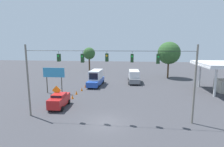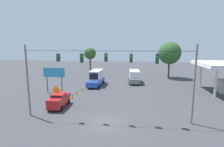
{
  "view_description": "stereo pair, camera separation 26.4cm",
  "coord_description": "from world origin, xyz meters",
  "px_view_note": "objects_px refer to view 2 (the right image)",
  "views": [
    {
      "loc": [
        -2.62,
        17.51,
        8.31
      ],
      "look_at": [
        0.56,
        -10.8,
        3.6
      ],
      "focal_mm": 28.0,
      "sensor_mm": 36.0,
      "label": 1
    },
    {
      "loc": [
        -2.89,
        17.48,
        8.31
      ],
      "look_at": [
        0.56,
        -10.8,
        3.6
      ],
      "focal_mm": 28.0,
      "sensor_mm": 36.0,
      "label": 2
    }
  ],
  "objects_px": {
    "sedan_red_parked_shoulder": "(59,100)",
    "work_zone_sign": "(56,92)",
    "roadside_billboard": "(54,75)",
    "overhead_signal_span": "(107,72)",
    "tree_horizon_left": "(90,54)",
    "traffic_cone_second": "(72,97)",
    "traffic_cone_fourth": "(82,89)",
    "box_truck_blue_withflow_far": "(96,78)",
    "box_truck_grey_oncoming_deep": "(134,76)",
    "traffic_cone_third": "(76,93)",
    "traffic_cone_nearest": "(68,101)",
    "tree_horizon_right": "(170,53)",
    "traffic_cone_fifth": "(86,86)"
  },
  "relations": [
    {
      "from": "sedan_red_parked_shoulder",
      "to": "work_zone_sign",
      "type": "relative_size",
      "value": 1.46
    },
    {
      "from": "roadside_billboard",
      "to": "overhead_signal_span",
      "type": "bearing_deg",
      "value": 137.72
    },
    {
      "from": "overhead_signal_span",
      "to": "tree_horizon_left",
      "type": "distance_m",
      "value": 39.15
    },
    {
      "from": "sedan_red_parked_shoulder",
      "to": "traffic_cone_second",
      "type": "bearing_deg",
      "value": -97.24
    },
    {
      "from": "sedan_red_parked_shoulder",
      "to": "traffic_cone_fourth",
      "type": "height_order",
      "value": "sedan_red_parked_shoulder"
    },
    {
      "from": "box_truck_blue_withflow_far",
      "to": "traffic_cone_fourth",
      "type": "bearing_deg",
      "value": 70.35
    },
    {
      "from": "sedan_red_parked_shoulder",
      "to": "work_zone_sign",
      "type": "distance_m",
      "value": 1.24
    },
    {
      "from": "traffic_cone_second",
      "to": "box_truck_grey_oncoming_deep",
      "type": "bearing_deg",
      "value": -126.15
    },
    {
      "from": "traffic_cone_fourth",
      "to": "roadside_billboard",
      "type": "bearing_deg",
      "value": 24.49
    },
    {
      "from": "traffic_cone_second",
      "to": "traffic_cone_third",
      "type": "distance_m",
      "value": 2.39
    },
    {
      "from": "overhead_signal_span",
      "to": "tree_horizon_left",
      "type": "relative_size",
      "value": 2.49
    },
    {
      "from": "traffic_cone_nearest",
      "to": "traffic_cone_second",
      "type": "bearing_deg",
      "value": -86.67
    },
    {
      "from": "roadside_billboard",
      "to": "work_zone_sign",
      "type": "height_order",
      "value": "roadside_billboard"
    },
    {
      "from": "overhead_signal_span",
      "to": "tree_horizon_right",
      "type": "height_order",
      "value": "tree_horizon_right"
    },
    {
      "from": "tree_horizon_left",
      "to": "traffic_cone_nearest",
      "type": "bearing_deg",
      "value": 98.45
    },
    {
      "from": "traffic_cone_fifth",
      "to": "tree_horizon_right",
      "type": "height_order",
      "value": "tree_horizon_right"
    },
    {
      "from": "sedan_red_parked_shoulder",
      "to": "traffic_cone_nearest",
      "type": "distance_m",
      "value": 1.82
    },
    {
      "from": "box_truck_grey_oncoming_deep",
      "to": "tree_horizon_left",
      "type": "relative_size",
      "value": 0.98
    },
    {
      "from": "traffic_cone_third",
      "to": "tree_horizon_left",
      "type": "bearing_deg",
      "value": -80.72
    },
    {
      "from": "box_truck_blue_withflow_far",
      "to": "traffic_cone_third",
      "type": "xyz_separation_m",
      "value": [
        1.94,
        7.06,
        -1.23
      ]
    },
    {
      "from": "box_truck_grey_oncoming_deep",
      "to": "tree_horizon_left",
      "type": "xyz_separation_m",
      "value": [
        14.37,
        -17.45,
        4.11
      ]
    },
    {
      "from": "work_zone_sign",
      "to": "traffic_cone_fifth",
      "type": "bearing_deg",
      "value": -95.92
    },
    {
      "from": "box_truck_blue_withflow_far",
      "to": "traffic_cone_second",
      "type": "height_order",
      "value": "box_truck_blue_withflow_far"
    },
    {
      "from": "traffic_cone_fifth",
      "to": "roadside_billboard",
      "type": "height_order",
      "value": "roadside_billboard"
    },
    {
      "from": "traffic_cone_nearest",
      "to": "roadside_billboard",
      "type": "height_order",
      "value": "roadside_billboard"
    },
    {
      "from": "traffic_cone_fourth",
      "to": "tree_horizon_right",
      "type": "distance_m",
      "value": 24.32
    },
    {
      "from": "traffic_cone_fourth",
      "to": "traffic_cone_third",
      "type": "bearing_deg",
      "value": 83.71
    },
    {
      "from": "traffic_cone_fourth",
      "to": "traffic_cone_fifth",
      "type": "bearing_deg",
      "value": -89.31
    },
    {
      "from": "traffic_cone_third",
      "to": "work_zone_sign",
      "type": "height_order",
      "value": "work_zone_sign"
    },
    {
      "from": "overhead_signal_span",
      "to": "traffic_cone_fifth",
      "type": "height_order",
      "value": "overhead_signal_span"
    },
    {
      "from": "overhead_signal_span",
      "to": "box_truck_grey_oncoming_deep",
      "type": "bearing_deg",
      "value": -98.86
    },
    {
      "from": "box_truck_blue_withflow_far",
      "to": "traffic_cone_fifth",
      "type": "height_order",
      "value": "box_truck_blue_withflow_far"
    },
    {
      "from": "overhead_signal_span",
      "to": "traffic_cone_fifth",
      "type": "distance_m",
      "value": 16.39
    },
    {
      "from": "box_truck_grey_oncoming_deep",
      "to": "work_zone_sign",
      "type": "xyz_separation_m",
      "value": [
        10.63,
        16.48,
        0.64
      ]
    },
    {
      "from": "traffic_cone_fourth",
      "to": "tree_horizon_right",
      "type": "height_order",
      "value": "tree_horizon_right"
    },
    {
      "from": "tree_horizon_right",
      "to": "traffic_cone_third",
      "type": "bearing_deg",
      "value": 43.39
    },
    {
      "from": "traffic_cone_fourth",
      "to": "tree_horizon_right",
      "type": "bearing_deg",
      "value": -140.31
    },
    {
      "from": "box_truck_blue_withflow_far",
      "to": "traffic_cone_fourth",
      "type": "xyz_separation_m",
      "value": [
        1.69,
        4.72,
        -1.23
      ]
    },
    {
      "from": "roadside_billboard",
      "to": "traffic_cone_third",
      "type": "bearing_deg",
      "value": 174.3
    },
    {
      "from": "work_zone_sign",
      "to": "box_truck_blue_withflow_far",
      "type": "bearing_deg",
      "value": -102.46
    },
    {
      "from": "overhead_signal_span",
      "to": "traffic_cone_fourth",
      "type": "relative_size",
      "value": 29.98
    },
    {
      "from": "traffic_cone_third",
      "to": "work_zone_sign",
      "type": "bearing_deg",
      "value": 81.28
    },
    {
      "from": "sedan_red_parked_shoulder",
      "to": "tree_horizon_right",
      "type": "bearing_deg",
      "value": -128.48
    },
    {
      "from": "traffic_cone_nearest",
      "to": "roadside_billboard",
      "type": "relative_size",
      "value": 0.14
    },
    {
      "from": "overhead_signal_span",
      "to": "traffic_cone_fourth",
      "type": "distance_m",
      "value": 14.19
    },
    {
      "from": "overhead_signal_span",
      "to": "traffic_cone_fourth",
      "type": "bearing_deg",
      "value": -61.22
    },
    {
      "from": "sedan_red_parked_shoulder",
      "to": "tree_horizon_left",
      "type": "xyz_separation_m",
      "value": [
        4.27,
        -34.43,
        4.47
      ]
    },
    {
      "from": "tree_horizon_left",
      "to": "tree_horizon_right",
      "type": "bearing_deg",
      "value": 154.78
    },
    {
      "from": "traffic_cone_nearest",
      "to": "traffic_cone_fourth",
      "type": "height_order",
      "value": "same"
    },
    {
      "from": "traffic_cone_fifth",
      "to": "tree_horizon_left",
      "type": "height_order",
      "value": "tree_horizon_left"
    }
  ]
}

